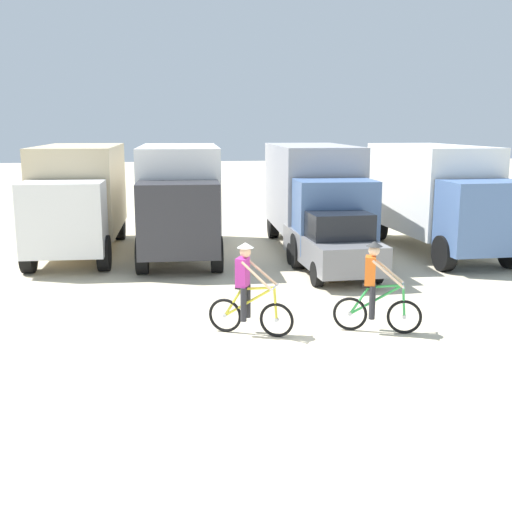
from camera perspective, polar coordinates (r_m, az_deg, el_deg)
The scene contains 9 objects.
ground_plane at distance 11.39m, azimuth 0.47°, elevation -9.02°, with size 120.00×120.00×0.00m, color beige.
box_truck_tan_camper at distance 20.90m, azimuth -15.53°, elevation 5.35°, with size 2.61×6.83×3.35m.
box_truck_avon_van at distance 20.13m, azimuth -6.83°, elevation 5.47°, with size 2.69×6.86×3.35m.
box_truck_grey_hauler at distance 20.79m, azimuth 5.24°, elevation 5.70°, with size 2.63×6.84×3.35m.
box_truck_white_box at distance 21.19m, azimuth 15.82°, elevation 5.42°, with size 2.55×6.81×3.35m.
sedan_parked at distance 17.48m, azimuth 6.83°, elevation 1.24°, with size 1.89×4.25×1.76m.
cyclist_orange_shirt at distance 12.35m, azimuth -0.76°, elevation -3.25°, with size 1.58×0.86×1.82m.
cyclist_cowboy_hat at distance 12.70m, azimuth 10.54°, elevation -3.03°, with size 1.64×0.74×1.82m.
supply_crate at distance 17.03m, azimuth 7.02°, elevation -1.37°, with size 0.62×0.68×0.41m, color olive.
Camera 1 is at (-1.73, -10.51, 4.03)m, focal length 44.89 mm.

